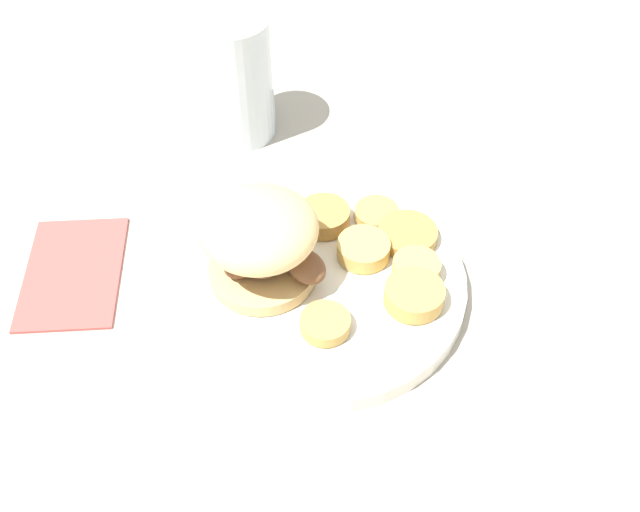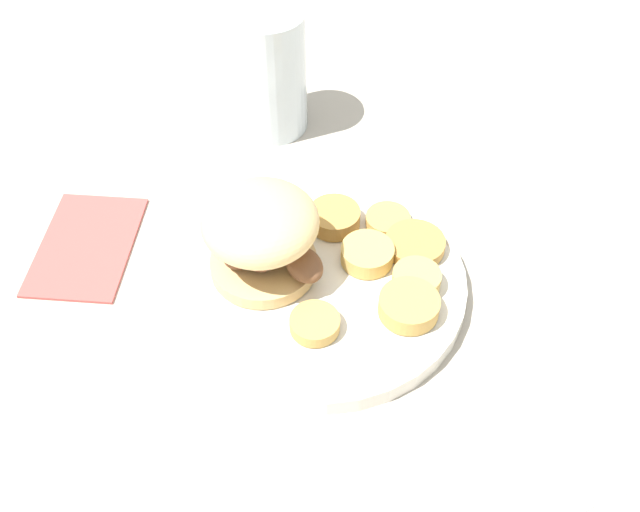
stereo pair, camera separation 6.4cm
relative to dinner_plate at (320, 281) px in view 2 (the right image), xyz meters
name	(u,v)px [view 2 (the right image)]	position (x,y,z in m)	size (l,w,h in m)	color
ground_plane	(320,289)	(0.00, 0.00, -0.01)	(4.00, 4.00, 0.00)	#B2A899
dinner_plate	(320,281)	(0.00, 0.00, 0.00)	(0.26, 0.26, 0.02)	white
sandwich	(263,235)	(-0.03, 0.03, 0.05)	(0.10, 0.11, 0.08)	tan
potato_round_0	(415,244)	(0.09, -0.02, 0.01)	(0.05, 0.05, 0.01)	#BC8942
potato_round_1	(409,306)	(0.04, -0.08, 0.02)	(0.05, 0.05, 0.02)	tan
potato_round_2	(388,220)	(0.09, 0.01, 0.01)	(0.04, 0.04, 0.01)	tan
potato_round_3	(367,254)	(0.04, -0.01, 0.02)	(0.05, 0.05, 0.02)	tan
potato_round_4	(315,323)	(-0.04, -0.04, 0.01)	(0.04, 0.04, 0.01)	tan
potato_round_5	(416,279)	(0.06, -0.06, 0.02)	(0.04, 0.04, 0.02)	tan
potato_round_6	(334,217)	(0.05, 0.04, 0.02)	(0.05, 0.05, 0.02)	#BC8942
drinking_glass	(269,72)	(0.10, 0.22, 0.06)	(0.08, 0.08, 0.14)	silver
napkin	(86,245)	(-0.15, 0.17, -0.01)	(0.13, 0.09, 0.01)	#B24C47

